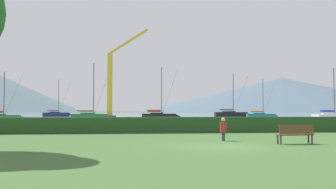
{
  "coord_description": "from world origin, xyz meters",
  "views": [
    {
      "loc": [
        -4.51,
        -17.3,
        1.64
      ],
      "look_at": [
        5.45,
        69.38,
        5.19
      ],
      "focal_mm": 41.58,
      "sensor_mm": 36.0,
      "label": 1
    }
  ],
  "objects": [
    {
      "name": "park_bench_near_path",
      "position": [
        3.79,
        0.76,
        0.53
      ],
      "size": [
        1.81,
        0.57,
        0.95
      ],
      "rotation": [
        0.0,
        0.0,
        0.05
      ],
      "color": "brown",
      "rests_on": "ground_plane"
    },
    {
      "name": "sailboat_slip_8",
      "position": [
        -10.19,
        52.23,
        0.63
      ],
      "size": [
        7.59,
        2.52,
        10.01
      ],
      "rotation": [
        0.0,
        0.0,
        -0.04
      ],
      "color": "#236B38",
      "rests_on": "harbor_water"
    },
    {
      "name": "sailboat_slip_4",
      "position": [
        21.23,
        73.67,
        0.73
      ],
      "size": [
        8.88,
        2.93,
        10.45
      ],
      "rotation": [
        0.0,
        0.0,
        -0.04
      ],
      "color": "black",
      "rests_on": "harbor_water"
    },
    {
      "name": "distant_hill_central_peak",
      "position": [
        173.04,
        404.86,
        19.23
      ],
      "size": [
        321.04,
        321.04,
        38.46
      ],
      "primitive_type": "cone",
      "color": "#4C6070",
      "rests_on": "ground_plane"
    },
    {
      "name": "sailboat_slip_0",
      "position": [
        -23.43,
        45.74,
        0.56
      ],
      "size": [
        6.86,
        2.6,
        7.7
      ],
      "rotation": [
        0.0,
        0.0,
        0.1
      ],
      "color": "#236B38",
      "rests_on": "harbor_water"
    },
    {
      "name": "ground_plane",
      "position": [
        0.0,
        0.0,
        0.0
      ],
      "size": [
        1000.0,
        1000.0,
        0.0
      ],
      "primitive_type": "plane",
      "color": "#3D602D"
    },
    {
      "name": "sailboat_slip_3",
      "position": [
        24.43,
        61.98,
        0.56
      ],
      "size": [
        6.87,
        2.67,
        8.34
      ],
      "rotation": [
        0.0,
        0.0,
        -0.12
      ],
      "color": "#19707A",
      "rests_on": "harbor_water"
    },
    {
      "name": "sailboat_slip_12",
      "position": [
        2.27,
        56.09,
        0.62
      ],
      "size": [
        7.45,
        2.43,
        9.87
      ],
      "rotation": [
        0.0,
        0.0,
        -0.04
      ],
      "color": "black",
      "rests_on": "harbor_water"
    },
    {
      "name": "harbor_water",
      "position": [
        0.0,
        137.0,
        0.0
      ],
      "size": [
        320.0,
        246.0,
        0.0
      ],
      "primitive_type": "cube",
      "color": "slate",
      "rests_on": "ground_plane"
    },
    {
      "name": "hedge_line",
      "position": [
        0.0,
        11.0,
        0.57
      ],
      "size": [
        80.0,
        1.2,
        1.15
      ],
      "primitive_type": "cube",
      "color": "#284C23",
      "rests_on": "ground_plane"
    },
    {
      "name": "person_seated_viewer",
      "position": [
        0.83,
        3.14,
        0.69
      ],
      "size": [
        0.36,
        0.57,
        1.25
      ],
      "rotation": [
        0.0,
        0.0,
        -0.06
      ],
      "color": "#2D3347",
      "rests_on": "ground_plane"
    },
    {
      "name": "sailboat_slip_1",
      "position": [
        30.22,
        44.16,
        0.6
      ],
      "size": [
        7.36,
        2.92,
        8.76
      ],
      "rotation": [
        0.0,
        0.0,
        0.13
      ],
      "color": "white",
      "rests_on": "harbor_water"
    },
    {
      "name": "dock_crane",
      "position": [
        -6.42,
        45.67,
        4.8
      ],
      "size": [
        7.11,
        2.0,
        14.97
      ],
      "color": "#333338",
      "rests_on": "ground_plane"
    },
    {
      "name": "sailboat_slip_10",
      "position": [
        -22.19,
        88.88,
        0.64
      ],
      "size": [
        7.77,
        2.57,
        9.85
      ],
      "rotation": [
        0.0,
        0.0,
        0.04
      ],
      "color": "navy",
      "rests_on": "harbor_water"
    }
  ]
}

